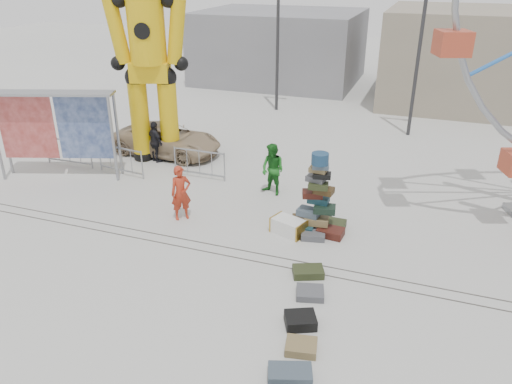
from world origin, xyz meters
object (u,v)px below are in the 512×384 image
(banner_scaffold, at_px, (54,114))
(lamp_post_right, at_px, (424,34))
(crash_test_dummy, at_px, (149,57))
(barricade_dummy_c, at_px, (199,164))
(barricade_dummy_b, at_px, (121,161))
(pedestrian_black, at_px, (155,142))
(barricade_dummy_a, at_px, (69,152))
(pedestrian_green, at_px, (273,170))
(steamer_trunk, at_px, (288,226))
(lamp_post_left, at_px, (280,22))
(parked_suv, at_px, (167,140))
(pedestrian_red, at_px, (181,193))
(suitcase_tower, at_px, (317,210))

(banner_scaffold, bearing_deg, lamp_post_right, 19.99)
(crash_test_dummy, relative_size, barricade_dummy_c, 3.83)
(barricade_dummy_b, relative_size, pedestrian_black, 1.21)
(barricade_dummy_a, distance_m, pedestrian_green, 8.25)
(barricade_dummy_a, distance_m, barricade_dummy_b, 2.40)
(steamer_trunk, bearing_deg, lamp_post_left, 128.28)
(crash_test_dummy, distance_m, parked_suv, 3.49)
(barricade_dummy_a, relative_size, pedestrian_green, 1.12)
(lamp_post_right, height_order, parked_suv, lamp_post_right)
(lamp_post_right, relative_size, crash_test_dummy, 1.04)
(pedestrian_red, bearing_deg, crash_test_dummy, 85.68)
(pedestrian_green, distance_m, parked_suv, 5.75)
(suitcase_tower, relative_size, steamer_trunk, 2.51)
(suitcase_tower, height_order, barricade_dummy_a, suitcase_tower)
(banner_scaffold, xyz_separation_m, barricade_dummy_c, (4.80, 1.60, -1.84))
(lamp_post_right, height_order, steamer_trunk, lamp_post_right)
(lamp_post_left, xyz_separation_m, parked_suv, (-2.29, -7.95, -3.86))
(steamer_trunk, distance_m, pedestrian_black, 7.59)
(barricade_dummy_a, bearing_deg, pedestrian_green, -0.25)
(lamp_post_left, distance_m, barricade_dummy_b, 11.55)
(barricade_dummy_c, distance_m, parked_suv, 2.96)
(barricade_dummy_a, xyz_separation_m, parked_suv, (2.96, 2.45, 0.07))
(banner_scaffold, height_order, pedestrian_black, banner_scaffold)
(lamp_post_right, distance_m, crash_test_dummy, 11.49)
(banner_scaffold, distance_m, barricade_dummy_a, 2.13)
(steamer_trunk, bearing_deg, barricade_dummy_a, -173.74)
(lamp_post_left, xyz_separation_m, banner_scaffold, (-4.76, -11.36, -2.10))
(lamp_post_left, bearing_deg, crash_test_dummy, -105.39)
(steamer_trunk, bearing_deg, pedestrian_black, 169.77)
(lamp_post_right, xyz_separation_m, barricade_dummy_b, (-9.84, -8.48, -3.93))
(banner_scaffold, relative_size, steamer_trunk, 4.46)
(lamp_post_left, height_order, steamer_trunk, lamp_post_left)
(banner_scaffold, relative_size, pedestrian_green, 2.46)
(steamer_trunk, bearing_deg, barricade_dummy_b, -177.38)
(pedestrian_black, bearing_deg, barricade_dummy_a, 56.49)
(suitcase_tower, height_order, barricade_dummy_b, suitcase_tower)
(suitcase_tower, distance_m, pedestrian_green, 2.86)
(lamp_post_left, distance_m, steamer_trunk, 14.01)
(crash_test_dummy, xyz_separation_m, pedestrian_red, (3.30, -4.22, -3.17))
(lamp_post_right, relative_size, barricade_dummy_c, 4.00)
(banner_scaffold, bearing_deg, pedestrian_black, 26.31)
(steamer_trunk, bearing_deg, pedestrian_green, 137.35)
(suitcase_tower, height_order, crash_test_dummy, crash_test_dummy)
(lamp_post_left, distance_m, parked_suv, 9.13)
(barricade_dummy_b, distance_m, pedestrian_black, 1.71)
(pedestrian_black, distance_m, parked_suv, 0.97)
(lamp_post_left, distance_m, banner_scaffold, 12.50)
(suitcase_tower, xyz_separation_m, banner_scaffold, (-9.78, 0.83, 1.70))
(steamer_trunk, xyz_separation_m, parked_suv, (-6.58, 4.70, 0.39))
(pedestrian_red, xyz_separation_m, pedestrian_black, (-3.19, 3.96, -0.04))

